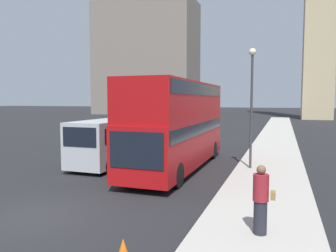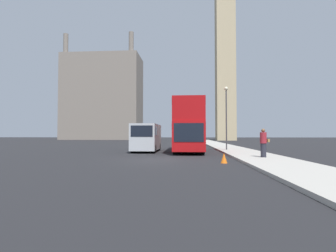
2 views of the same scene
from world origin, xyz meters
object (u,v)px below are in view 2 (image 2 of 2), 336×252
Objects in this scene: white_van at (147,137)px; street_lamp at (226,108)px; pedestrian at (263,143)px; red_double_decker_bus at (188,125)px; clock_tower at (225,15)px.

street_lamp is (7.43, 1.20, 2.71)m from white_van.
pedestrian is at bearing -82.93° from street_lamp.
red_double_decker_bus is at bearing 7.37° from white_van.
red_double_decker_bus is at bearing -102.18° from clock_tower.
red_double_decker_bus is 9.01m from pedestrian.
white_van is 11.05m from pedestrian.
pedestrian is at bearing -96.15° from clock_tower.
red_double_decker_bus reaches higher than pedestrian.
red_double_decker_bus is 4.02m from white_van.
clock_tower is 12.61× the size of white_van.
clock_tower is at bearing 81.67° from street_lamp.
clock_tower is at bearing 73.89° from white_van.
pedestrian is 8.88m from street_lamp.
pedestrian is at bearing -39.97° from white_van.
clock_tower reaches higher than pedestrian.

